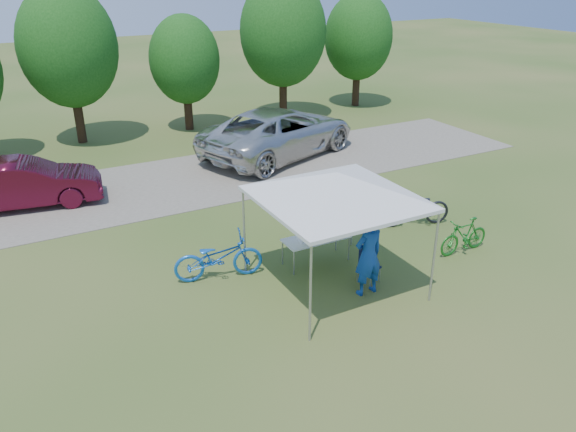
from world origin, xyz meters
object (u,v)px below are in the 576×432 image
at_px(cyclist, 368,255).
at_px(sedan, 25,183).
at_px(bike_dark, 415,208).
at_px(bike_blue, 218,257).
at_px(minivan, 279,132).
at_px(cooler, 307,234).
at_px(folding_chair, 367,262).
at_px(bike_green, 464,236).
at_px(folding_table, 316,239).

relative_size(cyclist, sedan, 0.44).
bearing_deg(bike_dark, cyclist, -38.09).
height_order(bike_blue, minivan, minivan).
bearing_deg(cyclist, cooler, -75.35).
relative_size(folding_chair, cyclist, 0.43).
distance_m(cooler, cyclist, 1.81).
distance_m(bike_green, sedan, 12.55).
relative_size(bike_green, sedan, 0.35).
relative_size(bike_blue, bike_dark, 1.03).
relative_size(folding_chair, bike_blue, 0.40).
bearing_deg(bike_dark, folding_chair, -41.17).
xyz_separation_m(cooler, bike_green, (3.80, -1.31, -0.38)).
bearing_deg(cyclist, folding_chair, -127.58).
height_order(cooler, sedan, sedan).
distance_m(bike_blue, sedan, 7.49).
distance_m(folding_chair, bike_blue, 3.39).
distance_m(cyclist, bike_dark, 3.95).
xyz_separation_m(folding_chair, cyclist, (-0.31, -0.44, 0.48)).
bearing_deg(folding_table, cyclist, -81.26).
distance_m(folding_table, bike_dark, 3.53).
relative_size(folding_table, folding_chair, 2.01).
bearing_deg(cooler, cyclist, -73.05).
bearing_deg(minivan, folding_chair, 144.08).
distance_m(folding_chair, bike_dark, 3.43).
relative_size(folding_table, bike_dark, 0.82).
distance_m(cyclist, sedan, 10.69).
xyz_separation_m(cyclist, minivan, (2.81, 9.56, -0.03)).
distance_m(cooler, bike_blue, 2.16).
height_order(folding_table, bike_blue, bike_blue).
height_order(bike_green, minivan, minivan).
height_order(bike_green, bike_dark, bike_dark).
bearing_deg(minivan, bike_blue, 123.16).
relative_size(cyclist, bike_dark, 0.95).
distance_m(folding_table, sedan, 9.15).
bearing_deg(bike_dark, sedan, -108.01).
height_order(folding_table, sedan, sedan).
bearing_deg(sedan, bike_dark, -116.40).
distance_m(cyclist, bike_green, 3.33).
distance_m(folding_table, cooler, 0.33).
distance_m(bike_blue, bike_green, 6.14).
bearing_deg(bike_green, cooler, -109.27).
xyz_separation_m(cyclist, sedan, (-6.07, 8.79, -0.22)).
distance_m(folding_chair, bike_green, 2.96).
relative_size(cyclist, minivan, 0.29).
distance_m(bike_green, bike_dark, 1.82).
height_order(bike_green, sedan, sedan).
relative_size(bike_blue, bike_green, 1.36).
relative_size(bike_green, bike_dark, 0.76).
bearing_deg(folding_chair, cyclist, -144.01).
relative_size(folding_chair, cooler, 1.80).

